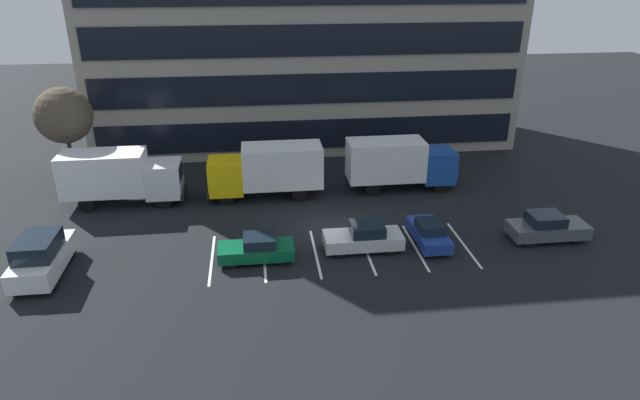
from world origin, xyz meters
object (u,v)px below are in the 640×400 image
Objects in this scene: sedan_navy at (429,233)px; sedan_silver at (364,237)px; sedan_charcoal at (547,227)px; suv_white at (41,256)px; box_truck_blue at (399,162)px; sedan_forest at (257,249)px; box_truck_white at (120,175)px; box_truck_yellow at (268,169)px; bare_tree at (64,116)px.

sedan_navy is 3.79m from sedan_silver.
suv_white is (-27.25, -0.59, 0.31)m from sedan_charcoal.
box_truck_blue is at bearing 127.64° from sedan_charcoal.
sedan_silver reaches higher than sedan_forest.
sedan_charcoal is at bearing -17.96° from box_truck_white.
sedan_navy is at bearing 4.50° from sedan_forest.
box_truck_yellow is at bearing -177.73° from box_truck_blue.
box_truck_yellow is 8.70m from sedan_forest.
box_truck_yellow is 1.08× the size of bare_tree.
sedan_charcoal is 31.38m from bare_tree.
bare_tree is at bearing 172.54° from box_truck_blue.
box_truck_yellow is at bearing 0.05° from box_truck_white.
suv_white is (-2.20, -8.71, -0.93)m from box_truck_white.
suv_white is 0.68× the size of bare_tree.
box_truck_white reaches higher than sedan_navy.
box_truck_yellow is 1.77× the size of sedan_silver.
box_truck_blue is 1.88× the size of sedan_forest.
box_truck_yellow reaches higher than sedan_forest.
sedan_silver reaches higher than sedan_navy.
sedan_charcoal reaches higher than sedan_navy.
box_truck_blue is at bearing 1.13° from box_truck_white.
box_truck_yellow is at bearing 121.54° from sedan_silver.
sedan_forest is 10.79m from suv_white.
box_truck_white is at bearing 135.12° from sedan_forest.
sedan_forest is 5.89m from sedan_silver.
box_truck_white is 19.86m from sedan_navy.
sedan_navy is (9.64, 0.76, -0.02)m from sedan_forest.
box_truck_white is 1.90× the size of sedan_forest.
sedan_silver is at bearing 2.26° from suv_white.
box_truck_yellow is 17.59m from sedan_charcoal.
sedan_silver is (4.95, -8.06, -1.26)m from box_truck_yellow.
box_truck_blue is at bearing 41.92° from sedan_forest.
bare_tree is at bearing 153.35° from sedan_navy.
box_truck_white reaches higher than suv_white.
sedan_charcoal is at bearing -27.60° from box_truck_yellow.
sedan_forest is 0.57× the size of bare_tree.
sedan_silver is (14.45, -8.05, -1.25)m from box_truck_white.
sedan_silver is at bearing -31.80° from bare_tree.
box_truck_blue is at bearing -7.46° from bare_tree.
box_truck_yellow is 11.77m from sedan_navy.
box_truck_white is 1.00× the size of box_truck_yellow.
suv_white reaches higher than sedan_forest.
bare_tree reaches higher than box_truck_white.
box_truck_white is 1.96× the size of sedan_navy.
bare_tree is at bearing 158.45° from sedan_charcoal.
box_truck_blue is at bearing 23.66° from suv_white.
sedan_silver is at bearing 4.82° from sedan_forest.
sedan_charcoal is (15.55, -8.13, -1.24)m from box_truck_yellow.
box_truck_yellow is 1.97× the size of sedan_navy.
sedan_silver is (-10.60, 0.07, -0.02)m from sedan_charcoal.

